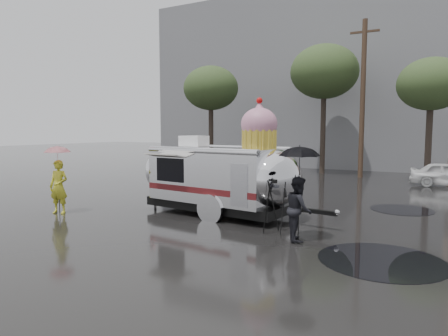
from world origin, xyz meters
The scene contains 14 objects.
ground centered at (0.00, 0.00, 0.00)m, with size 120.00×120.00×0.00m, color black.
puddles centered at (3.81, 1.88, 0.01)m, with size 7.35×8.49×0.01m.
grey_building centered at (-4.00, 24.00, 6.50)m, with size 22.00×12.00×13.00m, color slate.
utility_pole centered at (2.50, 14.00, 4.62)m, with size 1.60×0.28×9.00m.
tree_left centered at (-7.00, 13.00, 5.48)m, with size 3.64×3.64×6.95m.
tree_mid centered at (0.00, 15.00, 6.34)m, with size 4.20×4.20×8.03m.
tree_right centered at (6.00, 13.00, 5.06)m, with size 3.36×3.36×6.42m.
barricade_row centered at (-5.55, 9.96, 0.52)m, with size 4.30×0.80×1.00m.
airstream_trailer centered at (0.21, 1.20, 1.34)m, with size 7.05×2.95×3.82m.
person_left centered at (-4.57, -1.25, 0.89)m, with size 0.64×0.43×1.78m, color gold.
umbrella_pink centered at (-4.57, -1.25, 1.91)m, with size 1.05×1.05×2.27m.
person_right centered at (3.46, -0.66, 0.81)m, with size 0.78×0.43×1.61m, color black.
umbrella_black centered at (3.46, -0.66, 1.97)m, with size 1.25×1.25×2.40m.
tripod centered at (2.67, -0.30, 0.86)m, with size 0.55×0.61×1.47m.
Camera 1 is at (6.46, -10.18, 2.77)m, focal length 32.00 mm.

